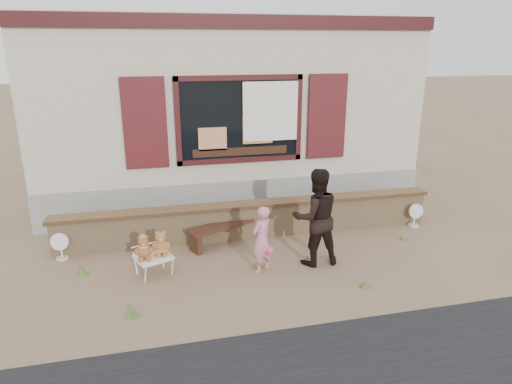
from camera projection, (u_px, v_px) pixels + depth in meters
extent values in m
plane|color=brown|center=(264.00, 259.00, 7.69)|extent=(80.00, 80.00, 0.00)
cube|color=#BDAE99|center=(219.00, 89.00, 11.11)|extent=(8.00, 5.00, 3.20)
cube|color=gray|center=(221.00, 169.00, 11.73)|extent=(8.04, 5.04, 0.80)
cube|color=black|center=(240.00, 120.00, 8.88)|extent=(2.30, 0.04, 1.50)
cube|color=#371011|center=(239.00, 78.00, 8.61)|extent=(2.50, 0.08, 0.10)
cube|color=#371011|center=(240.00, 160.00, 9.11)|extent=(2.50, 0.08, 0.10)
cube|color=#371011|center=(178.00, 122.00, 8.60)|extent=(0.10, 0.08, 1.70)
cube|color=#371011|center=(299.00, 118.00, 9.13)|extent=(0.10, 0.08, 1.70)
cube|color=#3D1016|center=(145.00, 124.00, 8.46)|extent=(0.80, 0.07, 1.70)
cube|color=#3D1016|center=(327.00, 117.00, 9.25)|extent=(0.80, 0.07, 1.70)
cube|color=white|center=(270.00, 111.00, 8.90)|extent=(1.10, 0.02, 1.15)
cube|color=#371011|center=(239.00, 21.00, 8.33)|extent=(8.00, 0.12, 0.25)
cube|color=black|center=(240.00, 151.00, 9.04)|extent=(1.90, 0.06, 0.16)
cube|color=tan|center=(212.00, 139.00, 8.84)|extent=(0.55, 0.06, 0.45)
cube|color=#E08447|center=(258.00, 129.00, 8.99)|extent=(0.60, 0.06, 0.55)
cube|color=tan|center=(251.00, 221.00, 8.52)|extent=(7.00, 0.30, 0.60)
cube|color=brown|center=(251.00, 205.00, 8.42)|extent=(7.10, 0.36, 0.07)
cube|color=#321B11|center=(228.00, 224.00, 8.21)|extent=(1.54, 0.93, 0.06)
cube|color=#321B11|center=(196.00, 244.00, 7.88)|extent=(0.21, 0.30, 0.33)
cube|color=#321B11|center=(257.00, 226.00, 8.67)|extent=(0.21, 0.30, 0.33)
cube|color=white|center=(153.00, 257.00, 7.08)|extent=(0.65, 0.62, 0.04)
cylinder|color=silver|center=(145.00, 275.00, 6.85)|extent=(0.03, 0.03, 0.28)
cylinder|color=silver|center=(172.00, 268.00, 7.09)|extent=(0.03, 0.03, 0.28)
cylinder|color=silver|center=(136.00, 265.00, 7.17)|extent=(0.03, 0.03, 0.28)
cylinder|color=silver|center=(162.00, 258.00, 7.41)|extent=(0.03, 0.03, 0.28)
imported|color=pink|center=(262.00, 239.00, 7.12)|extent=(0.48, 0.44, 1.09)
imported|color=black|center=(316.00, 217.00, 7.32)|extent=(0.79, 0.61, 1.61)
cylinder|color=silver|center=(63.00, 258.00, 7.69)|extent=(0.20, 0.20, 0.04)
cylinder|color=silver|center=(62.00, 251.00, 7.65)|extent=(0.03, 0.03, 0.26)
cylinder|color=silver|center=(60.00, 241.00, 7.60)|extent=(0.30, 0.13, 0.30)
cylinder|color=silver|center=(413.00, 225.00, 9.07)|extent=(0.20, 0.20, 0.04)
cylinder|color=silver|center=(414.00, 219.00, 9.04)|extent=(0.03, 0.03, 0.26)
cylinder|color=silver|center=(415.00, 211.00, 8.98)|extent=(0.29, 0.10, 0.30)
cone|color=#496327|center=(403.00, 238.00, 8.41)|extent=(0.12, 0.12, 0.09)
cone|color=#496327|center=(308.00, 258.00, 7.64)|extent=(0.11, 0.11, 0.08)
cone|color=#496327|center=(256.00, 266.00, 7.36)|extent=(0.16, 0.16, 0.09)
cone|color=#496327|center=(131.00, 311.00, 6.05)|extent=(0.15, 0.15, 0.15)
cone|color=#496327|center=(129.00, 315.00, 6.02)|extent=(0.11, 0.11, 0.09)
cone|color=#496327|center=(365.00, 285.00, 6.77)|extent=(0.16, 0.16, 0.09)
cone|color=#496327|center=(81.00, 271.00, 7.14)|extent=(0.18, 0.18, 0.15)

